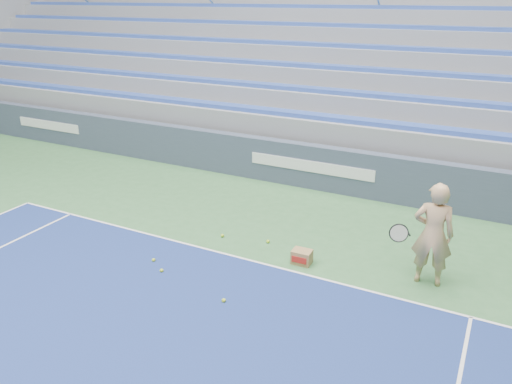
% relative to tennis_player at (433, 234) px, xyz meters
% --- Properties ---
extents(sponsor_barrier, '(30.00, 0.32, 1.10)m').
position_rel_tennis_player_xyz_m(sponsor_barrier, '(-3.33, 3.27, -0.34)').
color(sponsor_barrier, '#394458').
rests_on(sponsor_barrier, ground).
extents(bleachers, '(31.00, 9.15, 7.30)m').
position_rel_tennis_player_xyz_m(bleachers, '(-3.34, 8.99, 1.46)').
color(bleachers, gray).
rests_on(bleachers, ground).
extents(tennis_player, '(0.95, 0.86, 1.79)m').
position_rel_tennis_player_xyz_m(tennis_player, '(0.00, 0.00, 0.00)').
color(tennis_player, tan).
rests_on(tennis_player, ground).
extents(ball_box, '(0.35, 0.28, 0.26)m').
position_rel_tennis_player_xyz_m(ball_box, '(-2.11, -0.38, -0.77)').
color(ball_box, olive).
rests_on(ball_box, ground).
extents(tennis_ball_0, '(0.07, 0.07, 0.07)m').
position_rel_tennis_player_xyz_m(tennis_ball_0, '(-2.73, -2.08, -0.86)').
color(tennis_ball_0, '#B7D22B').
rests_on(tennis_ball_0, ground).
extents(tennis_ball_1, '(0.07, 0.07, 0.07)m').
position_rel_tennis_player_xyz_m(tennis_ball_1, '(-3.91, -0.14, -0.86)').
color(tennis_ball_1, '#B7D22B').
rests_on(tennis_ball_1, ground).
extents(tennis_ball_2, '(0.07, 0.07, 0.07)m').
position_rel_tennis_player_xyz_m(tennis_ball_2, '(-4.51, -1.56, -0.86)').
color(tennis_ball_2, '#B7D22B').
rests_on(tennis_ball_2, ground).
extents(tennis_ball_3, '(0.07, 0.07, 0.07)m').
position_rel_tennis_player_xyz_m(tennis_ball_3, '(-2.99, 0.05, -0.86)').
color(tennis_ball_3, '#B7D22B').
rests_on(tennis_ball_3, ground).
extents(tennis_ball_4, '(0.07, 0.07, 0.07)m').
position_rel_tennis_player_xyz_m(tennis_ball_4, '(-4.16, -1.79, -0.86)').
color(tennis_ball_4, '#B7D22B').
rests_on(tennis_ball_4, ground).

